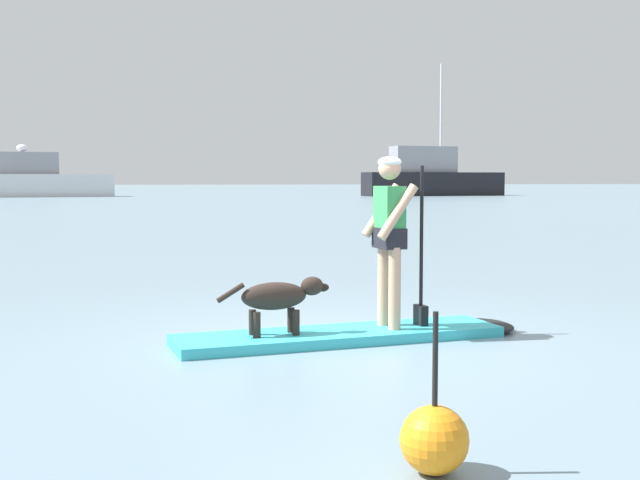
% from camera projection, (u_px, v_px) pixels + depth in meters
% --- Properties ---
extents(ground_plane, '(400.00, 400.00, 0.00)m').
position_uv_depth(ground_plane, '(339.00, 341.00, 7.93)').
color(ground_plane, slate).
extents(paddleboard, '(3.55, 1.29, 0.10)m').
position_uv_depth(paddleboard, '(361.00, 334.00, 8.00)').
color(paddleboard, '#33B2BF').
rests_on(paddleboard, ground_plane).
extents(person_paddler, '(0.64, 0.53, 1.67)m').
position_uv_depth(person_paddler, '(391.00, 230.00, 8.03)').
color(person_paddler, tan).
rests_on(person_paddler, paddleboard).
extents(dog, '(1.09, 0.32, 0.53)m').
position_uv_depth(dog, '(279.00, 297.00, 7.69)').
color(dog, '#2D231E').
rests_on(dog, paddleboard).
extents(moored_boat_center, '(13.06, 5.00, 4.40)m').
position_uv_depth(moored_boat_center, '(32.00, 180.00, 69.10)').
color(moored_boat_center, silver).
rests_on(moored_boat_center, ground_plane).
extents(moored_boat_port, '(13.19, 4.38, 11.79)m').
position_uv_depth(moored_boat_port, '(431.00, 177.00, 74.07)').
color(moored_boat_port, black).
rests_on(moored_boat_port, ground_plane).
extents(marker_buoy, '(0.37, 0.37, 0.87)m').
position_uv_depth(marker_buoy, '(434.00, 439.00, 4.34)').
color(marker_buoy, orange).
rests_on(marker_buoy, ground_plane).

